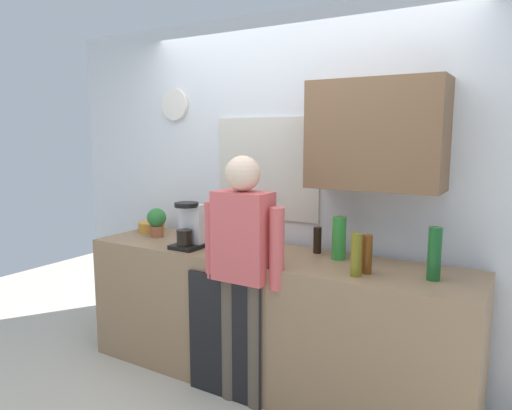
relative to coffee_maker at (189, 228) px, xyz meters
name	(u,v)px	position (x,y,z in m)	size (l,w,h in m)	color
ground_plane	(244,400)	(0.56, -0.17, -1.07)	(8.00, 8.00, 0.00)	beige
kitchen_counter	(267,318)	(0.56, 0.13, -0.61)	(2.74, 0.64, 0.92)	#937251
dishwasher_panel	(224,338)	(0.43, -0.20, -0.65)	(0.56, 0.02, 0.83)	black
back_wall_assembly	(304,185)	(0.64, 0.53, 0.29)	(4.34, 0.42, 2.60)	silver
coffee_maker	(189,228)	(0.00, 0.00, 0.00)	(0.20, 0.20, 0.33)	black
bottle_amber_beer	(367,254)	(1.29, 0.04, -0.03)	(0.06, 0.06, 0.23)	brown
bottle_olive_oil	(356,255)	(1.25, -0.05, -0.02)	(0.06, 0.06, 0.25)	olive
bottle_green_wine	(434,254)	(1.64, 0.11, 0.00)	(0.07, 0.07, 0.30)	#195923
bottle_dark_sauce	(317,240)	(0.84, 0.33, -0.06)	(0.06, 0.06, 0.18)	black
bottle_red_vinegar	(198,225)	(-0.14, 0.27, -0.04)	(0.06, 0.06, 0.22)	maroon
bottle_clear_soda	(339,238)	(1.03, 0.26, -0.01)	(0.09, 0.09, 0.28)	#2D8C33
cup_blue_mug	(217,236)	(0.08, 0.22, -0.10)	(0.08, 0.08, 0.10)	#3351B2
mixing_bowl	(152,227)	(-0.64, 0.29, -0.11)	(0.22, 0.22, 0.08)	orange
potted_plant	(157,221)	(-0.45, 0.15, -0.01)	(0.15, 0.15, 0.23)	#9E5638
dish_soap	(238,230)	(0.17, 0.37, -0.07)	(0.06, 0.06, 0.18)	yellow
person_at_sink	(243,260)	(0.56, -0.17, -0.12)	(0.57, 0.22, 1.60)	brown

